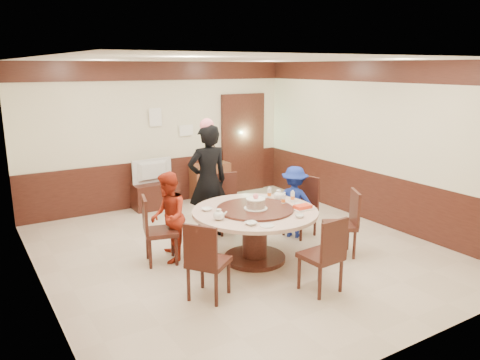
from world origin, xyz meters
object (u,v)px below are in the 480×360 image
birthday_cake (256,203)px  thermos (212,154)px  banquet_table (255,225)px  side_cabinet (210,181)px  person_red (168,217)px  television (154,171)px  person_standing (208,181)px  shrimp_platter (303,207)px  person_blue (294,202)px  tv_stand (155,195)px

birthday_cake → thermos: size_ratio=0.87×
banquet_table → birthday_cake: size_ratio=5.35×
side_cabinet → person_red: bearing=-128.5°
television → person_standing: bearing=90.9°
shrimp_platter → person_red: bearing=149.0°
side_cabinet → thermos: 0.57m
television → thermos: (1.29, 0.03, 0.21)m
television → thermos: 1.30m
birthday_cake → person_red: bearing=146.6°
person_red → birthday_cake: size_ratio=3.90×
person_red → side_cabinet: 3.26m
person_blue → tv_stand: (-1.34, 2.68, -0.33)m
tv_stand → television: size_ratio=1.05×
banquet_table → thermos: 3.37m
side_cabinet → person_standing: bearing=-118.9°
thermos → person_standing: bearing=-119.9°
side_cabinet → banquet_table: bearing=-107.2°
person_red → shrimp_platter: size_ratio=4.29×
person_red → person_blue: person_red is taller
thermos → birthday_cake: bearing=-107.9°
birthday_cake → banquet_table: bearing=70.9°
tv_stand → side_cabinet: (1.24, 0.03, 0.12)m
person_standing → side_cabinet: size_ratio=2.30×
shrimp_platter → tv_stand: 3.62m
person_standing → person_blue: (1.18, -0.75, -0.34)m
shrimp_platter → thermos: thermos is taller
person_blue → side_cabinet: person_blue is taller
shrimp_platter → thermos: 3.55m
banquet_table → television: 3.17m
birthday_cake → shrimp_platter: bearing=-26.6°
banquet_table → television: size_ratio=2.18×
banquet_table → birthday_cake: bearing=-109.1°
banquet_table → shrimp_platter: (0.59, -0.33, 0.24)m
person_standing → thermos: bearing=-115.3°
person_blue → thermos: size_ratio=3.06×
tv_stand → shrimp_platter: bearing=-76.4°
person_blue → banquet_table: bearing=74.1°
shrimp_platter → side_cabinet: (0.40, 3.51, -0.40)m
person_red → shrimp_platter: person_red is taller
shrimp_platter → person_blue: bearing=58.4°
person_red → television: 2.63m
shrimp_platter → banquet_table: bearing=150.6°
tv_stand → banquet_table: bearing=-85.3°
banquet_table → person_blue: person_blue is taller
person_standing → thermos: 2.26m
person_standing → side_cabinet: (1.08, 1.96, -0.54)m
side_cabinet → person_blue: bearing=-87.9°
television → person_red: bearing=68.9°
person_blue → birthday_cake: size_ratio=3.52×
shrimp_platter → thermos: bearing=82.8°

